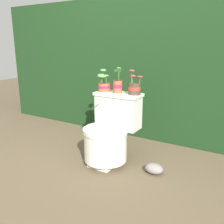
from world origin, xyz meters
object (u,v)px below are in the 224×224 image
Objects in this scene: potted_plant_left at (104,84)px; garden_stone at (154,169)px; potted_plant_middle at (135,87)px; potted_plant_midleft at (118,84)px; toilet at (110,132)px.

potted_plant_left is 1.34× the size of garden_stone.
potted_plant_middle is 1.44× the size of garden_stone.
potted_plant_middle is (0.18, 0.01, -0.02)m from potted_plant_midleft.
potted_plant_left is 0.34m from potted_plant_middle.
toilet is 0.50m from potted_plant_middle.
potted_plant_midleft reaches higher than toilet.
potted_plant_midleft is at bearing 159.86° from garden_stone.
potted_plant_left is 0.16m from potted_plant_midleft.
garden_stone is (0.48, -0.02, -0.26)m from toilet.
garden_stone is at bearing -14.61° from potted_plant_left.
potted_plant_midleft reaches higher than garden_stone.
potted_plant_left is at bearing -175.90° from potted_plant_middle.
garden_stone is (0.65, -0.17, -0.70)m from potted_plant_left.
toilet is 2.98× the size of potted_plant_left.
garden_stone is (0.31, -0.19, -0.69)m from potted_plant_middle.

